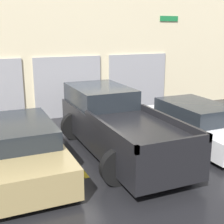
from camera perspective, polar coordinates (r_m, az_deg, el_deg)
ground_plane at (r=10.22m, az=-2.08°, el=-4.75°), size 28.00×28.00×0.00m
shophouse_building at (r=12.77m, az=-7.73°, el=11.18°), size 15.98×0.68×5.37m
pickup_truck at (r=8.95m, az=0.57°, el=-2.09°), size 2.45×5.44×1.69m
sedan_white at (r=10.17m, az=15.04°, el=-1.96°), size 2.15×4.35×1.21m
sedan_side at (r=8.12m, az=-16.27°, el=-6.20°), size 2.16×4.50×1.23m
parking_stripe_left at (r=8.56m, az=-6.97°, el=-8.82°), size 0.12×2.20×0.01m
parking_stripe_centre at (r=9.58m, az=8.60°, el=-6.24°), size 0.12×2.20×0.01m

